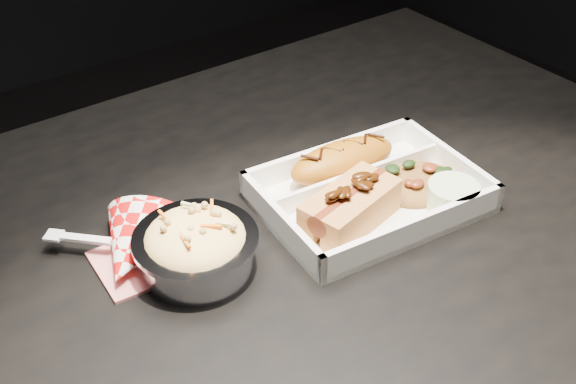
# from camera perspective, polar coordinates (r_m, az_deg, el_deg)

# --- Properties ---
(dining_table) EXTENTS (1.20, 0.80, 0.75)m
(dining_table) POSITION_cam_1_polar(r_m,az_deg,el_deg) (0.87, -1.83, -8.43)
(dining_table) COLOR black
(dining_table) RESTS_ON ground
(food_tray) EXTENTS (0.27, 0.20, 0.04)m
(food_tray) POSITION_cam_1_polar(r_m,az_deg,el_deg) (0.86, 6.34, -0.36)
(food_tray) COLOR white
(food_tray) RESTS_ON dining_table
(fried_pastry) EXTENTS (0.15, 0.07, 0.05)m
(fried_pastry) POSITION_cam_1_polar(r_m,az_deg,el_deg) (0.88, 4.34, 2.51)
(fried_pastry) COLOR #AC6011
(fried_pastry) RESTS_ON food_tray
(hotdog) EXTENTS (0.13, 0.08, 0.06)m
(hotdog) POSITION_cam_1_polar(r_m,az_deg,el_deg) (0.81, 4.95, -1.00)
(hotdog) COLOR #CA8645
(hotdog) RESTS_ON food_tray
(fried_rice_mound) EXTENTS (0.11, 0.09, 0.03)m
(fried_rice_mound) POSITION_cam_1_polar(r_m,az_deg,el_deg) (0.88, 10.29, 1.22)
(fried_rice_mound) COLOR #915E2A
(fried_rice_mound) RESTS_ON food_tray
(cupcake_liner) EXTENTS (0.06, 0.06, 0.03)m
(cupcake_liner) POSITION_cam_1_polar(r_m,az_deg,el_deg) (0.86, 12.89, -0.31)
(cupcake_liner) COLOR beige
(cupcake_liner) RESTS_ON food_tray
(foil_coleslaw_cup) EXTENTS (0.13, 0.13, 0.07)m
(foil_coleslaw_cup) POSITION_cam_1_polar(r_m,az_deg,el_deg) (0.76, -7.29, -4.20)
(foil_coleslaw_cup) COLOR silver
(foil_coleslaw_cup) RESTS_ON dining_table
(napkin_fork) EXTENTS (0.15, 0.15, 0.10)m
(napkin_fork) POSITION_cam_1_polar(r_m,az_deg,el_deg) (0.79, -12.06, -4.27)
(napkin_fork) COLOR red
(napkin_fork) RESTS_ON dining_table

